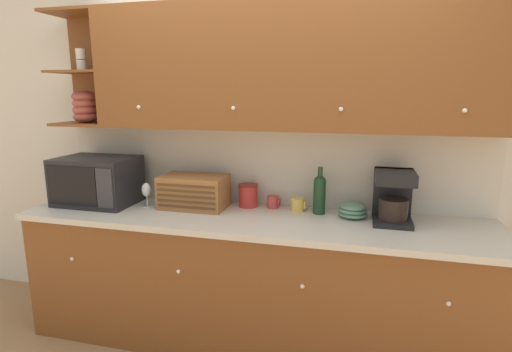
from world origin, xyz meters
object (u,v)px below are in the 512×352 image
coffee_maker (393,196)px  storage_canister (248,195)px  bowl_stack_on_counter (353,210)px  mug_blue_second (298,205)px  wine_glass (146,191)px  wine_bottle (320,193)px  microwave (97,181)px  bread_box (194,192)px  mug (273,202)px

coffee_maker → storage_canister: bearing=174.0°
bowl_stack_on_counter → mug_blue_second: bearing=173.4°
wine_glass → wine_bottle: bearing=7.0°
microwave → bowl_stack_on_counter: 1.81m
microwave → storage_canister: size_ratio=3.42×
wine_bottle → storage_canister: bearing=175.3°
mug_blue_second → bread_box: bearing=-173.1°
bread_box → coffee_maker: 1.32m
bread_box → wine_glass: bearing=-167.4°
storage_canister → bowl_stack_on_counter: storage_canister is taller
microwave → bread_box: bearing=6.0°
wine_bottle → bowl_stack_on_counter: wine_bottle is taller
wine_bottle → coffee_maker: coffee_maker is taller
bread_box → mug: size_ratio=4.94×
wine_glass → storage_canister: bearing=15.3°
coffee_maker → mug: bearing=172.2°
bread_box → mug_blue_second: bearing=6.9°
wine_glass → bread_box: 0.34m
storage_canister → microwave: bearing=-170.0°
mug_blue_second → wine_bottle: size_ratio=0.32×
microwave → wine_glass: 0.39m
microwave → coffee_maker: (2.04, 0.09, -0.00)m
bread_box → coffee_maker: coffee_maker is taller
wine_bottle → bowl_stack_on_counter: size_ratio=1.65×
mug_blue_second → wine_bottle: 0.18m
wine_glass → wine_bottle: size_ratio=0.55×
microwave → bowl_stack_on_counter: size_ratio=2.84×
wine_bottle → coffee_maker: size_ratio=0.97×
storage_canister → coffee_maker: coffee_maker is taller
wine_glass → bread_box: bread_box is taller
wine_glass → bowl_stack_on_counter: (1.41, 0.12, -0.07)m
microwave → bowl_stack_on_counter: microwave is taller
bread_box → wine_bottle: 0.87m
wine_glass → coffee_maker: bearing=3.0°
mug_blue_second → wine_bottle: bearing=-5.6°
mug_blue_second → microwave: bearing=-173.5°
wine_bottle → mug_blue_second: bearing=174.4°
wine_bottle → bowl_stack_on_counter: bearing=-7.3°
microwave → mug_blue_second: bearing=6.5°
mug_blue_second → coffee_maker: (0.60, -0.07, 0.12)m
mug → coffee_maker: (0.78, -0.11, 0.12)m
wine_glass → mug: wine_glass is taller
bread_box → bowl_stack_on_counter: size_ratio=2.35×
microwave → wine_bottle: microwave is taller
microwave → wine_glass: microwave is taller
microwave → wine_glass: bearing=0.3°
wine_glass → mug: 0.89m
wine_glass → bread_box: size_ratio=0.38×
storage_canister → mug_blue_second: storage_canister is taller
mug_blue_second → bowl_stack_on_counter: size_ratio=0.53×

